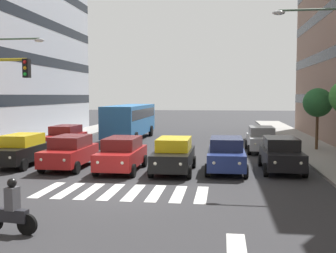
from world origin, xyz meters
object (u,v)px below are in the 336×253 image
at_px(car_4, 70,152).
at_px(street_tree_2, 318,103).
at_px(car_1, 226,154).
at_px(car_5, 21,150).
at_px(motorcycle_with_rider, 11,211).
at_px(car_0, 281,154).
at_px(car_row2_1, 65,137).
at_px(car_row2_0, 261,139).
at_px(car_2, 174,155).
at_px(car_3, 122,154).
at_px(street_lamp_left, 332,74).
at_px(bus_behind_traffic, 130,118).

xyz_separation_m(car_4, street_tree_2, (-14.41, -8.52, 2.45)).
xyz_separation_m(car_1, car_5, (11.15, -0.28, 0.00)).
bearing_deg(motorcycle_with_rider, car_0, -129.49).
relative_size(car_5, car_row2_1, 1.00).
distance_m(car_0, car_1, 2.80).
distance_m(car_row2_0, car_row2_1, 13.71).
relative_size(car_4, car_5, 1.00).
bearing_deg(car_2, car_3, 0.92).
bearing_deg(motorcycle_with_rider, car_5, -63.97).
relative_size(car_row2_0, street_tree_2, 1.06).
xyz_separation_m(car_3, street_lamp_left, (-9.86, 1.10, 3.93)).
bearing_deg(car_5, car_4, 171.99).
relative_size(car_row2_0, bus_behind_traffic, 0.42).
bearing_deg(car_1, car_0, -170.05).
xyz_separation_m(car_4, car_row2_1, (3.07, -7.05, 0.00)).
relative_size(car_0, car_1, 1.00).
bearing_deg(car_4, car_0, -176.74).
relative_size(motorcycle_with_rider, street_tree_2, 0.40).
bearing_deg(car_0, street_lamp_left, 130.53).
distance_m(car_row2_1, motorcycle_with_rider, 17.88).
distance_m(car_5, car_row2_1, 6.63).
xyz_separation_m(car_row2_0, motorcycle_with_rider, (8.46, 17.84, -0.24)).
bearing_deg(car_1, motorcycle_with_rider, 59.37).
xyz_separation_m(car_1, motorcycle_with_rider, (6.04, 10.19, -0.24)).
bearing_deg(car_2, car_5, -5.28).
xyz_separation_m(car_0, car_row2_1, (14.03, -6.42, 0.00)).
relative_size(bus_behind_traffic, street_lamp_left, 1.38).
bearing_deg(car_5, car_2, 174.72).
relative_size(car_0, street_lamp_left, 0.58).
height_order(car_5, car_row2_0, same).
bearing_deg(street_tree_2, bus_behind_traffic, -21.80).
distance_m(motorcycle_with_rider, street_lamp_left, 14.26).
height_order(car_5, street_tree_2, street_tree_2).
relative_size(car_1, street_tree_2, 1.06).
distance_m(car_1, car_4, 8.19).
xyz_separation_m(car_1, street_tree_2, (-6.22, -8.38, 2.45)).
distance_m(car_3, car_row2_1, 9.57).
bearing_deg(street_lamp_left, car_row2_1, -28.38).
relative_size(car_0, car_5, 1.00).
height_order(car_2, car_5, same).
height_order(car_0, street_lamp_left, street_lamp_left).
relative_size(motorcycle_with_rider, street_lamp_left, 0.22).
xyz_separation_m(car_2, bus_behind_traffic, (5.57, -14.65, 0.97)).
bearing_deg(car_4, car_5, -8.01).
relative_size(car_0, car_2, 1.00).
relative_size(car_3, car_5, 1.00).
relative_size(car_5, street_lamp_left, 0.58).
relative_size(car_2, car_row2_0, 1.00).
height_order(car_1, motorcycle_with_rider, car_1).
bearing_deg(car_4, car_1, -179.03).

